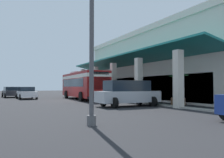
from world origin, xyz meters
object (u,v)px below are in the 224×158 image
Objects in this scene: transit_bus at (83,84)px; lot_light_pole at (92,21)px; pedestrian at (112,93)px; parked_sedan_charcoal at (11,92)px; parked_suv_silver at (128,93)px; potted_palm at (178,97)px; parked_sedan_white at (27,93)px.

transit_bus is 18.40m from lot_light_pole.
lot_light_pole is (10.29, -6.03, 3.20)m from pedestrian.
parked_sedan_charcoal is (-9.00, -7.41, -1.10)m from transit_bus.
parked_suv_silver is 9.27m from lot_light_pole.
pedestrian is 5.86m from potted_palm.
lot_light_pole is (17.34, -5.71, 2.28)m from transit_bus.
parked_suv_silver is 0.63× the size of lot_light_pole.
potted_palm is (11.46, 4.16, -1.20)m from transit_bus.
parked_sedan_charcoal is 1.72× the size of potted_palm.
transit_bus is 4.29× the size of potted_palm.
parked_sedan_charcoal is 26.61m from lot_light_pole.
pedestrian is at bearing 25.69° from parked_sedan_charcoal.
lot_light_pole is at bearing -18.24° from transit_bus.
lot_light_pole is (5.88, -9.88, 3.48)m from potted_palm.
transit_bus reaches higher than pedestrian.
parked_sedan_white is at bearing 16.25° from parked_sedan_charcoal.
parked_suv_silver reaches higher than parked_sedan_white.
lot_light_pole reaches higher than parked_sedan_white.
parked_sedan_white is 18.28m from potted_palm.
lot_light_pole is at bearing -30.36° from pedestrian.
lot_light_pole is (26.34, 1.69, 3.38)m from parked_sedan_charcoal.
pedestrian is at bearing 2.54° from transit_bus.
potted_palm is 0.34× the size of lot_light_pole.
lot_light_pole is at bearing -39.79° from parked_suv_silver.
parked_sedan_white is at bearing -158.21° from parked_suv_silver.
transit_bus is at bearing 39.46° from parked_sedan_charcoal.
potted_palm reaches higher than pedestrian.
transit_bus is 7.10m from parked_sedan_white.
transit_bus is at bearing 57.16° from parked_sedan_white.
potted_palm is at bearing 33.38° from parked_sedan_white.
lot_light_pole reaches higher than transit_bus.
parked_sedan_white is 12.51m from pedestrian.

